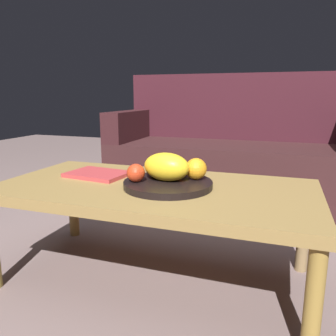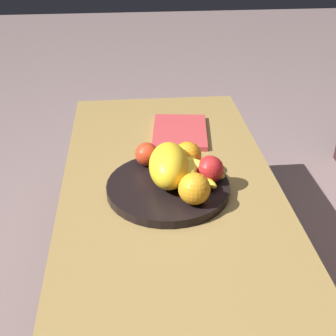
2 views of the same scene
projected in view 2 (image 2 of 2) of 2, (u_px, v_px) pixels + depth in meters
name	position (u px, v px, depth m)	size (l,w,h in m)	color
ground_plane	(169.00, 280.00, 1.53)	(8.00, 8.00, 0.00)	#75615F
coffee_table	(170.00, 191.00, 1.34)	(1.22, 0.61, 0.40)	olive
fruit_bowl	(168.00, 187.00, 1.26)	(0.34, 0.34, 0.03)	black
melon_large_front	(169.00, 165.00, 1.24)	(0.18, 0.11, 0.11)	yellow
orange_front	(187.00, 156.00, 1.31)	(0.08, 0.08, 0.08)	orange
orange_left	(194.00, 189.00, 1.16)	(0.08, 0.08, 0.08)	orange
apple_front	(210.00, 169.00, 1.25)	(0.08, 0.08, 0.08)	red
apple_left	(147.00, 154.00, 1.33)	(0.07, 0.07, 0.07)	red
banana_bunch	(194.00, 172.00, 1.26)	(0.15, 0.16, 0.06)	gold
magazine	(180.00, 132.00, 1.57)	(0.25, 0.18, 0.02)	#BB3B3E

